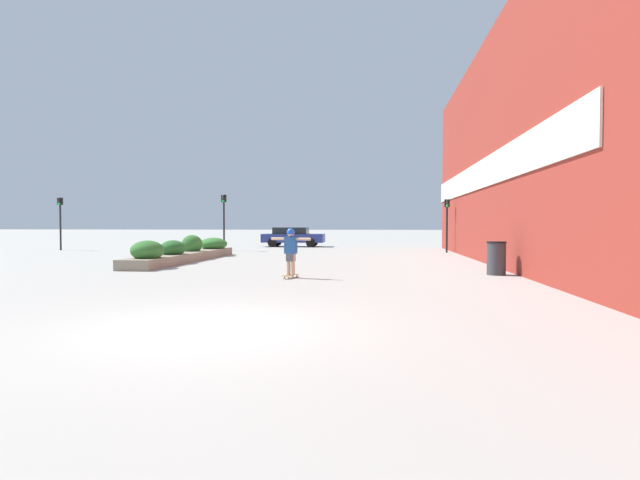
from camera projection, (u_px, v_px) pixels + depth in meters
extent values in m
plane|color=#A3A099|center=(207.00, 328.00, 7.74)|extent=(300.00, 300.00, 0.00)
cube|color=maroon|center=(509.00, 140.00, 18.04)|extent=(0.60, 32.44, 9.35)
cube|color=silver|center=(477.00, 176.00, 22.04)|extent=(0.06, 24.51, 1.20)
cube|color=gray|center=(186.00, 257.00, 22.07)|extent=(1.27, 9.98, 0.38)
ellipsoid|color=#33702D|center=(147.00, 250.00, 18.28)|extent=(1.18, 1.29, 0.74)
ellipsoid|color=#286028|center=(173.00, 248.00, 20.57)|extent=(1.02, 1.18, 0.67)
ellipsoid|color=#33702D|center=(192.00, 244.00, 23.04)|extent=(0.96, 0.87, 0.86)
ellipsoid|color=#33702D|center=(214.00, 244.00, 25.66)|extent=(1.37, 1.64, 0.63)
cube|color=olive|center=(291.00, 275.00, 14.95)|extent=(0.42, 0.79, 0.01)
cylinder|color=beige|center=(292.00, 276.00, 15.24)|extent=(0.07, 0.08, 0.06)
cylinder|color=beige|center=(297.00, 276.00, 15.17)|extent=(0.07, 0.08, 0.06)
cylinder|color=beige|center=(284.00, 278.00, 14.74)|extent=(0.07, 0.08, 0.06)
cylinder|color=beige|center=(289.00, 278.00, 14.67)|extent=(0.07, 0.08, 0.06)
cylinder|color=tan|center=(288.00, 264.00, 14.97)|extent=(0.15, 0.15, 0.64)
cylinder|color=tan|center=(293.00, 264.00, 14.91)|extent=(0.15, 0.15, 0.64)
cube|color=#4C4C51|center=(291.00, 257.00, 14.94)|extent=(0.28, 0.25, 0.23)
cube|color=#234C8C|center=(291.00, 245.00, 14.93)|extent=(0.40, 0.28, 0.50)
cylinder|color=tan|center=(278.00, 239.00, 15.09)|extent=(0.48, 0.22, 0.08)
cylinder|color=tan|center=(303.00, 239.00, 14.75)|extent=(0.48, 0.22, 0.08)
sphere|color=tan|center=(291.00, 233.00, 14.91)|extent=(0.21, 0.21, 0.21)
sphere|color=blue|center=(291.00, 232.00, 14.91)|extent=(0.24, 0.24, 0.24)
cylinder|color=#38383D|center=(496.00, 259.00, 15.89)|extent=(0.58, 0.58, 1.02)
cylinder|color=black|center=(496.00, 242.00, 15.88)|extent=(0.61, 0.61, 0.05)
cube|color=navy|center=(293.00, 238.00, 36.40)|extent=(4.47, 1.87, 0.61)
cube|color=black|center=(291.00, 231.00, 36.41)|extent=(2.46, 1.65, 0.47)
cylinder|color=black|center=(314.00, 242.00, 37.14)|extent=(0.63, 0.22, 0.63)
cylinder|color=black|center=(311.00, 243.00, 35.37)|extent=(0.63, 0.22, 0.63)
cylinder|color=black|center=(277.00, 242.00, 37.45)|extent=(0.63, 0.22, 0.63)
cylinder|color=black|center=(272.00, 243.00, 35.69)|extent=(0.63, 0.22, 0.63)
cube|color=silver|center=(578.00, 238.00, 35.11)|extent=(4.71, 1.84, 0.58)
cube|color=black|center=(581.00, 230.00, 35.07)|extent=(2.59, 1.62, 0.55)
cylinder|color=black|center=(561.00, 243.00, 34.42)|extent=(0.70, 0.22, 0.70)
cylinder|color=black|center=(552.00, 242.00, 36.15)|extent=(0.70, 0.22, 0.70)
cylinder|color=black|center=(605.00, 243.00, 34.09)|extent=(0.70, 0.22, 0.70)
cylinder|color=black|center=(594.00, 242.00, 35.82)|extent=(0.70, 0.22, 0.70)
cylinder|color=black|center=(224.00, 226.00, 30.69)|extent=(0.11, 0.11, 3.00)
cube|color=black|center=(224.00, 198.00, 30.64)|extent=(0.28, 0.20, 0.45)
sphere|color=#2D2823|center=(223.00, 196.00, 30.51)|extent=(0.15, 0.15, 0.15)
sphere|color=#2D2823|center=(223.00, 198.00, 30.52)|extent=(0.15, 0.15, 0.15)
sphere|color=green|center=(223.00, 201.00, 30.52)|extent=(0.15, 0.15, 0.15)
cylinder|color=black|center=(447.00, 230.00, 28.59)|extent=(0.11, 0.11, 2.61)
cube|color=black|center=(447.00, 203.00, 28.54)|extent=(0.28, 0.20, 0.45)
sphere|color=#2D2823|center=(447.00, 200.00, 28.42)|extent=(0.15, 0.15, 0.15)
sphere|color=#2D2823|center=(447.00, 203.00, 28.42)|extent=(0.15, 0.15, 0.15)
sphere|color=green|center=(447.00, 206.00, 28.42)|extent=(0.15, 0.15, 0.15)
cylinder|color=black|center=(60.00, 228.00, 31.33)|extent=(0.11, 0.11, 2.85)
cube|color=black|center=(60.00, 201.00, 31.28)|extent=(0.28, 0.20, 0.45)
sphere|color=#2D2823|center=(59.00, 199.00, 31.16)|extent=(0.15, 0.15, 0.15)
sphere|color=#2D2823|center=(59.00, 201.00, 31.16)|extent=(0.15, 0.15, 0.15)
sphere|color=green|center=(59.00, 204.00, 31.17)|extent=(0.15, 0.15, 0.15)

